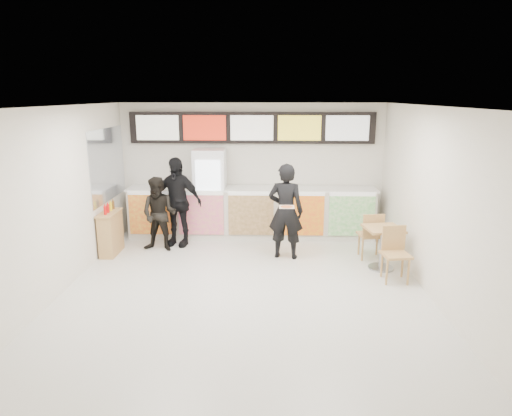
{
  "coord_description": "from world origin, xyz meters",
  "views": [
    {
      "loc": [
        0.4,
        -6.93,
        3.17
      ],
      "look_at": [
        0.16,
        1.2,
        1.14
      ],
      "focal_mm": 32.0,
      "sensor_mm": 36.0,
      "label": 1
    }
  ],
  "objects_px": {
    "service_counter": "(252,212)",
    "customer_mid": "(177,202)",
    "cafe_table": "(383,240)",
    "customer_main": "(286,211)",
    "customer_left": "(159,214)",
    "drinks_fridge": "(210,193)",
    "condiment_ledge": "(111,232)"
  },
  "relations": [
    {
      "from": "customer_main",
      "to": "cafe_table",
      "type": "relative_size",
      "value": 1.13
    },
    {
      "from": "customer_left",
      "to": "customer_mid",
      "type": "xyz_separation_m",
      "value": [
        0.29,
        0.38,
        0.18
      ]
    },
    {
      "from": "drinks_fridge",
      "to": "customer_main",
      "type": "xyz_separation_m",
      "value": [
        1.66,
        -1.38,
        -0.05
      ]
    },
    {
      "from": "customer_main",
      "to": "customer_mid",
      "type": "xyz_separation_m",
      "value": [
        -2.3,
        0.73,
        0.01
      ]
    },
    {
      "from": "condiment_ledge",
      "to": "service_counter",
      "type": "bearing_deg",
      "value": 23.83
    },
    {
      "from": "cafe_table",
      "to": "service_counter",
      "type": "bearing_deg",
      "value": 133.2
    },
    {
      "from": "customer_main",
      "to": "customer_left",
      "type": "distance_m",
      "value": 2.62
    },
    {
      "from": "customer_left",
      "to": "customer_mid",
      "type": "distance_m",
      "value": 0.51
    },
    {
      "from": "service_counter",
      "to": "customer_main",
      "type": "xyz_separation_m",
      "value": [
        0.72,
        -1.36,
        0.38
      ]
    },
    {
      "from": "service_counter",
      "to": "customer_mid",
      "type": "distance_m",
      "value": 1.74
    },
    {
      "from": "drinks_fridge",
      "to": "customer_left",
      "type": "height_order",
      "value": "drinks_fridge"
    },
    {
      "from": "drinks_fridge",
      "to": "condiment_ledge",
      "type": "height_order",
      "value": "drinks_fridge"
    },
    {
      "from": "service_counter",
      "to": "customer_left",
      "type": "xyz_separation_m",
      "value": [
        -1.86,
        -1.01,
        0.2
      ]
    },
    {
      "from": "service_counter",
      "to": "cafe_table",
      "type": "bearing_deg",
      "value": -37.65
    },
    {
      "from": "condiment_ledge",
      "to": "customer_main",
      "type": "bearing_deg",
      "value": -1.87
    },
    {
      "from": "customer_main",
      "to": "customer_left",
      "type": "relative_size",
      "value": 1.22
    },
    {
      "from": "service_counter",
      "to": "customer_main",
      "type": "relative_size",
      "value": 2.93
    },
    {
      "from": "service_counter",
      "to": "customer_left",
      "type": "height_order",
      "value": "customer_left"
    },
    {
      "from": "service_counter",
      "to": "condiment_ledge",
      "type": "relative_size",
      "value": 5.31
    },
    {
      "from": "drinks_fridge",
      "to": "customer_mid",
      "type": "height_order",
      "value": "drinks_fridge"
    },
    {
      "from": "service_counter",
      "to": "customer_mid",
      "type": "bearing_deg",
      "value": -158.16
    },
    {
      "from": "customer_mid",
      "to": "drinks_fridge",
      "type": "bearing_deg",
      "value": 58.63
    },
    {
      "from": "customer_main",
      "to": "customer_left",
      "type": "bearing_deg",
      "value": 3.5
    },
    {
      "from": "drinks_fridge",
      "to": "customer_main",
      "type": "relative_size",
      "value": 1.05
    },
    {
      "from": "customer_left",
      "to": "customer_mid",
      "type": "bearing_deg",
      "value": 61.07
    },
    {
      "from": "service_counter",
      "to": "cafe_table",
      "type": "distance_m",
      "value": 3.16
    },
    {
      "from": "customer_main",
      "to": "service_counter",
      "type": "bearing_deg",
      "value": -50.85
    },
    {
      "from": "cafe_table",
      "to": "condiment_ledge",
      "type": "height_order",
      "value": "condiment_ledge"
    },
    {
      "from": "condiment_ledge",
      "to": "customer_left",
      "type": "bearing_deg",
      "value": 13.72
    },
    {
      "from": "cafe_table",
      "to": "customer_mid",
      "type": "bearing_deg",
      "value": 153.19
    },
    {
      "from": "customer_main",
      "to": "customer_mid",
      "type": "distance_m",
      "value": 2.41
    },
    {
      "from": "drinks_fridge",
      "to": "cafe_table",
      "type": "distance_m",
      "value": 3.97
    }
  ]
}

